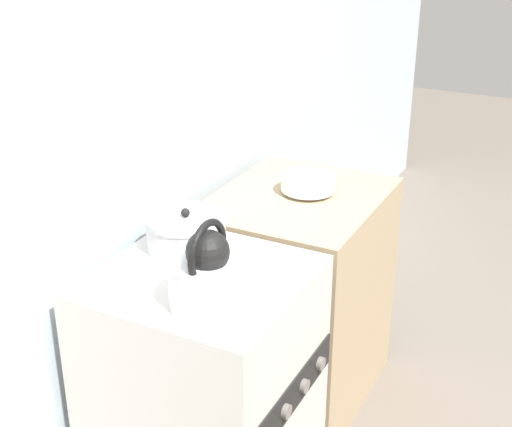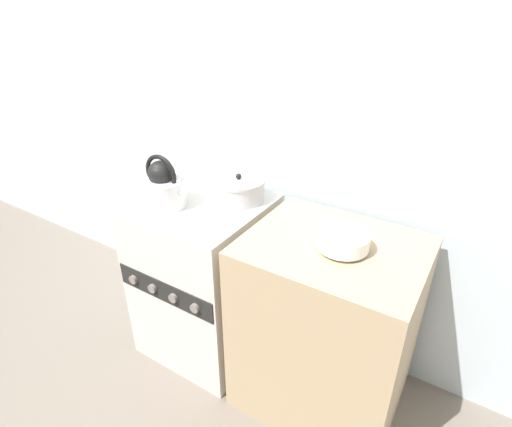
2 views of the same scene
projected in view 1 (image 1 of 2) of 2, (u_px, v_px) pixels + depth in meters
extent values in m
cube|color=silver|center=(88.00, 133.00, 2.07)|extent=(7.00, 0.06, 2.50)
cube|color=beige|center=(205.00, 396.00, 2.25)|extent=(0.59, 0.60, 0.87)
cube|color=black|center=(292.00, 397.00, 2.08)|extent=(0.56, 0.01, 0.11)
cylinder|color=slate|center=(286.00, 411.00, 2.02)|extent=(0.04, 0.02, 0.04)
cylinder|color=slate|center=(304.00, 386.00, 2.13)|extent=(0.04, 0.02, 0.04)
cylinder|color=slate|center=(321.00, 364.00, 2.23)|extent=(0.04, 0.02, 0.04)
cube|color=tan|center=(296.00, 298.00, 2.80)|extent=(0.71, 0.58, 0.87)
cylinder|color=silver|center=(209.00, 284.00, 1.89)|extent=(0.21, 0.21, 0.13)
sphere|color=black|center=(208.00, 252.00, 1.85)|extent=(0.12, 0.12, 0.12)
torus|color=black|center=(208.00, 252.00, 1.85)|extent=(0.18, 0.02, 0.18)
cone|color=silver|center=(227.00, 261.00, 1.97)|extent=(0.11, 0.05, 0.08)
cylinder|color=#B2B2B7|center=(186.00, 234.00, 2.21)|extent=(0.25, 0.25, 0.09)
cylinder|color=#B2B2B7|center=(186.00, 219.00, 2.19)|extent=(0.25, 0.25, 0.01)
sphere|color=black|center=(185.00, 213.00, 2.18)|extent=(0.03, 0.03, 0.03)
cylinder|color=white|center=(308.00, 191.00, 2.65)|extent=(0.09, 0.09, 0.01)
cylinder|color=white|center=(308.00, 182.00, 2.63)|extent=(0.20, 0.20, 0.06)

